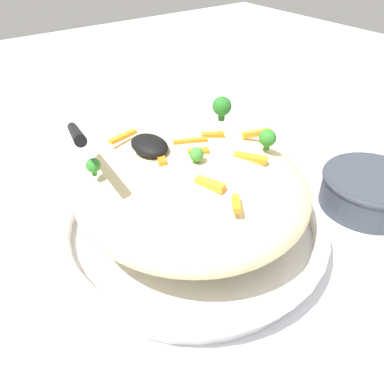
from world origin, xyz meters
name	(u,v)px	position (x,y,z in m)	size (l,w,h in m)	color
ground_plane	(192,240)	(0.00, 0.00, 0.00)	(2.40, 2.40, 0.00)	silver
serving_bowl	(192,226)	(0.00, 0.00, 0.03)	(0.36, 0.36, 0.05)	silver
pasta_mound	(192,188)	(0.00, 0.00, 0.09)	(0.29, 0.29, 0.10)	beige
carrot_piece_0	(258,134)	(0.00, 0.11, 0.13)	(0.04, 0.01, 0.01)	orange
carrot_piece_1	(161,157)	(-0.02, -0.03, 0.14)	(0.03, 0.01, 0.01)	orange
carrot_piece_2	(196,150)	(0.00, 0.01, 0.14)	(0.02, 0.01, 0.01)	orange
carrot_piece_3	(213,135)	(-0.03, 0.05, 0.13)	(0.03, 0.01, 0.01)	orange
carrot_piece_4	(210,184)	(0.06, -0.02, 0.13)	(0.03, 0.01, 0.01)	orange
carrot_piece_5	(250,158)	(0.04, 0.06, 0.13)	(0.04, 0.01, 0.01)	orange
carrot_piece_6	(190,141)	(-0.03, 0.02, 0.14)	(0.04, 0.01, 0.01)	orange
carrot_piece_7	(236,204)	(0.10, -0.02, 0.13)	(0.03, 0.01, 0.01)	orange
carrot_piece_8	(123,136)	(-0.10, -0.04, 0.13)	(0.04, 0.01, 0.01)	orange
broccoli_floret_0	(196,155)	(0.02, -0.01, 0.15)	(0.02, 0.02, 0.02)	#377928
broccoli_floret_1	(93,166)	(-0.04, -0.11, 0.14)	(0.02, 0.02, 0.02)	#296820
broccoli_floret_2	(222,107)	(-0.06, 0.10, 0.15)	(0.03, 0.03, 0.03)	#205B1C
broccoli_floret_3	(268,138)	(0.03, 0.09, 0.14)	(0.02, 0.02, 0.03)	#296820
serving_spoon	(123,141)	(-0.05, -0.06, 0.15)	(0.16, 0.13, 0.08)	black
companion_bowl	(370,189)	(0.09, 0.26, 0.03)	(0.15, 0.15, 0.05)	#333842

